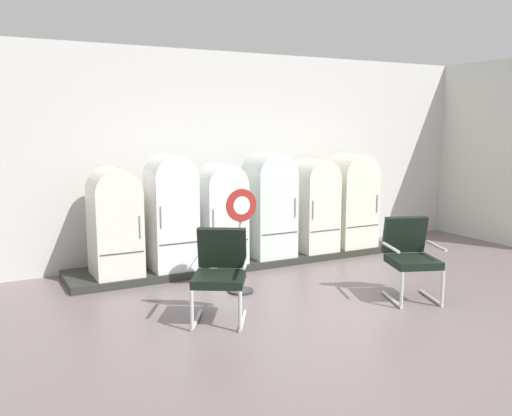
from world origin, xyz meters
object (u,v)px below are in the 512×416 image
object	(u,v)px
armchair_right	(410,254)
refrigerator_0	(115,219)
refrigerator_1	(171,208)
armchair_left	(220,270)
refrigerator_3	(269,201)
refrigerator_2	(221,210)
refrigerator_4	(314,202)
refrigerator_5	(351,197)
sign_stand	(241,246)

from	to	relation	value
armchair_right	refrigerator_0	bearing A→B (deg)	141.74
refrigerator_0	refrigerator_1	world-z (taller)	refrigerator_1
armchair_left	armchair_right	distance (m)	2.36
refrigerator_1	refrigerator_3	xyz separation A→B (m)	(1.56, 0.02, -0.01)
refrigerator_1	refrigerator_2	world-z (taller)	refrigerator_1
refrigerator_1	armchair_right	distance (m)	3.22
refrigerator_2	refrigerator_4	distance (m)	1.62
refrigerator_1	refrigerator_3	world-z (taller)	refrigerator_1
refrigerator_5	armchair_left	world-z (taller)	refrigerator_5
refrigerator_1	refrigerator_5	distance (m)	3.10
refrigerator_2	sign_stand	bearing A→B (deg)	-102.27
armchair_left	refrigerator_2	bearing A→B (deg)	65.49
refrigerator_3	armchair_left	distance (m)	2.60
refrigerator_2	sign_stand	distance (m)	1.21
refrigerator_4	sign_stand	size ratio (longest dim) A/B	1.10
refrigerator_3	armchair_right	bearing A→B (deg)	-74.39
refrigerator_0	sign_stand	distance (m)	1.77
refrigerator_2	armchair_left	bearing A→B (deg)	-114.51
refrigerator_3	refrigerator_4	world-z (taller)	refrigerator_3
refrigerator_1	refrigerator_3	distance (m)	1.56
refrigerator_4	armchair_right	world-z (taller)	refrigerator_4
refrigerator_2	armchair_left	size ratio (longest dim) A/B	1.47
sign_stand	armchair_left	bearing A→B (deg)	-129.28
refrigerator_2	refrigerator_1	bearing A→B (deg)	179.22
refrigerator_5	armchair_left	bearing A→B (deg)	-148.83
refrigerator_4	armchair_left	distance (m)	3.18
refrigerator_0	refrigerator_4	distance (m)	3.14
armchair_left	refrigerator_0	bearing A→B (deg)	108.31
armchair_right	refrigerator_2	bearing A→B (deg)	122.34
refrigerator_3	sign_stand	distance (m)	1.62
refrigerator_1	refrigerator_3	size ratio (longest dim) A/B	1.01
refrigerator_2	refrigerator_3	size ratio (longest dim) A/B	0.91
refrigerator_0	refrigerator_3	world-z (taller)	refrigerator_3
refrigerator_4	refrigerator_0	bearing A→B (deg)	179.67
refrigerator_0	armchair_left	xyz separation A→B (m)	(0.65, -1.96, -0.31)
refrigerator_0	refrigerator_4	size ratio (longest dim) A/B	0.98
refrigerator_4	armchair_right	bearing A→B (deg)	-93.95
refrigerator_1	sign_stand	world-z (taller)	refrigerator_1
refrigerator_0	armchair_left	distance (m)	2.09
refrigerator_5	armchair_left	distance (m)	3.78
refrigerator_4	armchair_right	xyz separation A→B (m)	(-0.16, -2.33, -0.32)
refrigerator_5	sign_stand	bearing A→B (deg)	-155.45
refrigerator_5	armchair_left	size ratio (longest dim) A/B	1.55
refrigerator_2	sign_stand	xyz separation A→B (m)	(-0.25, -1.15, -0.27)
refrigerator_3	refrigerator_4	bearing A→B (deg)	-0.04
refrigerator_2	armchair_left	world-z (taller)	refrigerator_2
refrigerator_4	armchair_right	distance (m)	2.36
sign_stand	refrigerator_5	bearing A→B (deg)	24.55
refrigerator_1	refrigerator_5	size ratio (longest dim) A/B	1.05
armchair_right	sign_stand	xyz separation A→B (m)	(-1.71, 1.15, 0.04)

